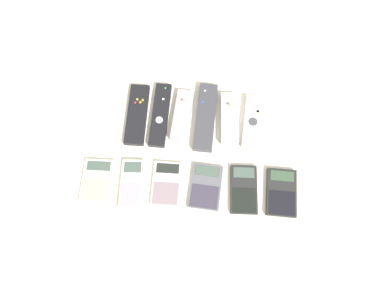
% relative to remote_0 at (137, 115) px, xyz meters
% --- Properties ---
extents(ground_plane, '(3.00, 3.00, 0.00)m').
position_rel_remote_0_xyz_m(ground_plane, '(0.17, -0.12, -0.01)').
color(ground_plane, beige).
extents(remote_0, '(0.06, 0.20, 0.02)m').
position_rel_remote_0_xyz_m(remote_0, '(0.00, 0.00, 0.00)').
color(remote_0, black).
rests_on(remote_0, ground_plane).
extents(remote_1, '(0.05, 0.21, 0.02)m').
position_rel_remote_0_xyz_m(remote_1, '(0.07, 0.00, 0.00)').
color(remote_1, black).
rests_on(remote_1, ground_plane).
extents(remote_2, '(0.06, 0.17, 0.02)m').
position_rel_remote_0_xyz_m(remote_2, '(0.14, 0.01, 0.00)').
color(remote_2, gray).
rests_on(remote_2, ground_plane).
extents(remote_3, '(0.06, 0.22, 0.03)m').
position_rel_remote_0_xyz_m(remote_3, '(0.21, 0.01, 0.00)').
color(remote_3, '#333338').
rests_on(remote_3, ground_plane).
extents(remote_4, '(0.06, 0.17, 0.03)m').
position_rel_remote_0_xyz_m(remote_4, '(0.28, 0.01, 0.00)').
color(remote_4, '#B7B7BC').
rests_on(remote_4, ground_plane).
extents(remote_5, '(0.06, 0.17, 0.02)m').
position_rel_remote_0_xyz_m(remote_5, '(0.35, 0.00, 0.00)').
color(remote_5, silver).
rests_on(remote_5, ground_plane).
extents(calculator_0, '(0.09, 0.13, 0.02)m').
position_rel_remote_0_xyz_m(calculator_0, '(-0.09, -0.21, -0.00)').
color(calculator_0, beige).
rests_on(calculator_0, ground_plane).
extents(calculator_1, '(0.07, 0.14, 0.02)m').
position_rel_remote_0_xyz_m(calculator_1, '(0.01, -0.22, -0.00)').
color(calculator_1, beige).
rests_on(calculator_1, ground_plane).
extents(calculator_2, '(0.08, 0.13, 0.01)m').
position_rel_remote_0_xyz_m(calculator_2, '(0.11, -0.21, -0.00)').
color(calculator_2, '#B2B2B7').
rests_on(calculator_2, ground_plane).
extents(calculator_3, '(0.10, 0.14, 0.01)m').
position_rel_remote_0_xyz_m(calculator_3, '(0.22, -0.21, -0.00)').
color(calculator_3, '#4C4C51').
rests_on(calculator_3, ground_plane).
extents(calculator_4, '(0.08, 0.14, 0.02)m').
position_rel_remote_0_xyz_m(calculator_4, '(0.33, -0.21, -0.00)').
color(calculator_4, black).
rests_on(calculator_4, ground_plane).
extents(calculator_5, '(0.09, 0.14, 0.02)m').
position_rel_remote_0_xyz_m(calculator_5, '(0.44, -0.21, -0.00)').
color(calculator_5, black).
rests_on(calculator_5, ground_plane).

